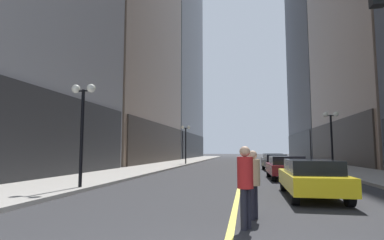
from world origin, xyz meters
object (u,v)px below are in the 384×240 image
object	(u,v)px
car_black	(275,162)
car_grey	(272,159)
pedestrian_in_tan_trench	(253,179)
street_lamp_right_mid	(331,128)
street_lamp_left_far	(186,136)
car_yellow	(311,177)
street_lamp_left_near	(83,112)
pedestrian_in_red_jacket	(245,180)
car_maroon	(286,167)

from	to	relation	value
car_black	car_grey	distance (m)	6.76
pedestrian_in_tan_trench	street_lamp_right_mid	xyz separation A→B (m)	(5.91, 15.56, 2.30)
pedestrian_in_tan_trench	street_lamp_left_far	world-z (taller)	street_lamp_left_far
car_black	car_grey	bearing A→B (deg)	87.05
car_yellow	street_lamp_right_mid	xyz separation A→B (m)	(3.85, 11.92, 2.54)
car_grey	street_lamp_left_far	world-z (taller)	street_lamp_left_far
street_lamp_left_near	street_lamp_left_far	bearing A→B (deg)	90.00
car_grey	pedestrian_in_red_jacket	xyz separation A→B (m)	(-2.63, -25.69, 0.29)
car_maroon	car_grey	bearing A→B (deg)	88.41
car_maroon	street_lamp_left_far	bearing A→B (deg)	120.27
car_black	car_maroon	bearing A→B (deg)	-90.35
car_maroon	pedestrian_in_tan_trench	bearing A→B (deg)	-101.05
pedestrian_in_tan_trench	street_lamp_left_far	bearing A→B (deg)	104.91
car_maroon	street_lamp_right_mid	bearing A→B (deg)	52.53
pedestrian_in_red_jacket	car_maroon	bearing A→B (deg)	79.00
street_lamp_left_far	street_lamp_left_near	bearing A→B (deg)	-90.00
car_yellow	car_black	bearing A→B (deg)	89.82
car_yellow	pedestrian_in_tan_trench	bearing A→B (deg)	-119.49
car_maroon	street_lamp_right_mid	distance (m)	6.81
street_lamp_right_mid	car_black	bearing A→B (deg)	147.81
pedestrian_in_tan_trench	street_lamp_left_near	bearing A→B (deg)	150.24
pedestrian_in_red_jacket	pedestrian_in_tan_trench	xyz separation A→B (m)	(0.18, 0.99, -0.06)
car_maroon	street_lamp_right_mid	world-z (taller)	street_lamp_right_mid
car_black	pedestrian_in_tan_trench	world-z (taller)	pedestrian_in_tan_trench
car_yellow	car_grey	distance (m)	21.06
street_lamp_right_mid	street_lamp_left_near	bearing A→B (deg)	-137.77
car_black	street_lamp_left_near	xyz separation A→B (m)	(-9.00, -14.01, 2.54)
car_maroon	pedestrian_in_red_jacket	size ratio (longest dim) A/B	2.32
car_yellow	street_lamp_left_near	xyz separation A→B (m)	(-8.95, 0.30, 2.54)
car_grey	car_yellow	bearing A→B (deg)	-91.07
car_grey	street_lamp_right_mid	bearing A→B (deg)	-69.31
street_lamp_left_far	pedestrian_in_tan_trench	bearing A→B (deg)	-75.09
street_lamp_left_far	street_lamp_right_mid	world-z (taller)	same
car_maroon	pedestrian_in_red_jacket	bearing A→B (deg)	-101.00
car_black	street_lamp_right_mid	xyz separation A→B (m)	(3.80, -2.39, 2.54)
pedestrian_in_red_jacket	pedestrian_in_tan_trench	bearing A→B (deg)	79.58
car_yellow	street_lamp_left_far	size ratio (longest dim) A/B	1.03
pedestrian_in_red_jacket	street_lamp_left_near	distance (m)	8.63
car_grey	pedestrian_in_tan_trench	bearing A→B (deg)	-95.67
car_yellow	car_grey	world-z (taller)	same
car_yellow	car_maroon	world-z (taller)	same
car_black	street_lamp_left_far	xyz separation A→B (m)	(-9.00, 7.93, 2.54)
street_lamp_left_far	car_grey	bearing A→B (deg)	-7.21
car_maroon	street_lamp_right_mid	xyz separation A→B (m)	(3.85, 5.02, 2.54)
car_yellow	street_lamp_right_mid	bearing A→B (deg)	72.12
car_grey	pedestrian_in_tan_trench	world-z (taller)	pedestrian_in_tan_trench
street_lamp_left_near	street_lamp_left_far	distance (m)	21.94
pedestrian_in_red_jacket	street_lamp_left_far	size ratio (longest dim) A/B	0.39
car_black	street_lamp_right_mid	distance (m)	5.16
street_lamp_left_near	street_lamp_right_mid	bearing A→B (deg)	42.23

